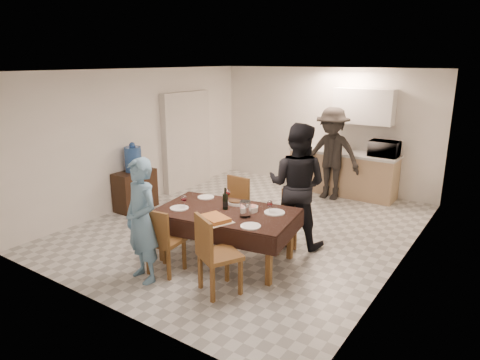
% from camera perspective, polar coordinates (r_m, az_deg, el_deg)
% --- Properties ---
extents(floor, '(5.00, 6.00, 0.02)m').
position_cam_1_polar(floor, '(7.38, 1.24, -6.17)').
color(floor, beige).
rests_on(floor, ground).
extents(ceiling, '(5.00, 6.00, 0.02)m').
position_cam_1_polar(ceiling, '(6.85, 1.37, 14.44)').
color(ceiling, white).
rests_on(ceiling, wall_back).
extents(wall_back, '(5.00, 0.02, 2.60)m').
position_cam_1_polar(wall_back, '(9.61, 11.18, 6.77)').
color(wall_back, white).
rests_on(wall_back, floor).
extents(wall_front, '(5.00, 0.02, 2.60)m').
position_cam_1_polar(wall_front, '(4.85, -18.43, -2.59)').
color(wall_front, white).
rests_on(wall_front, floor).
extents(wall_left, '(0.02, 6.00, 2.60)m').
position_cam_1_polar(wall_left, '(8.60, -12.87, 5.62)').
color(wall_left, white).
rests_on(wall_left, floor).
extents(wall_right, '(0.02, 6.00, 2.60)m').
position_cam_1_polar(wall_right, '(6.05, 21.56, 0.68)').
color(wall_right, white).
rests_on(wall_right, floor).
extents(stub_partition, '(0.15, 1.40, 2.10)m').
position_cam_1_polar(stub_partition, '(9.43, -7.11, 5.23)').
color(stub_partition, beige).
rests_on(stub_partition, floor).
extents(kitchen_base_cabinet, '(2.20, 0.60, 0.86)m').
position_cam_1_polar(kitchen_base_cabinet, '(9.28, 13.50, 0.81)').
color(kitchen_base_cabinet, tan).
rests_on(kitchen_base_cabinet, floor).
extents(kitchen_worktop, '(2.24, 0.64, 0.05)m').
position_cam_1_polar(kitchen_worktop, '(9.18, 13.68, 3.56)').
color(kitchen_worktop, '#B6B6B0').
rests_on(kitchen_worktop, kitchen_base_cabinet).
extents(upper_cabinet, '(1.20, 0.34, 0.70)m').
position_cam_1_polar(upper_cabinet, '(9.06, 16.19, 9.42)').
color(upper_cabinet, white).
rests_on(upper_cabinet, wall_back).
extents(dining_table, '(2.04, 1.39, 0.74)m').
position_cam_1_polar(dining_table, '(5.96, -1.86, -4.42)').
color(dining_table, black).
rests_on(dining_table, floor).
extents(chair_near_left, '(0.46, 0.46, 0.50)m').
position_cam_1_polar(chair_near_left, '(5.69, -10.57, -7.20)').
color(chair_near_left, brown).
rests_on(chair_near_left, floor).
extents(chair_near_right, '(0.61, 0.64, 0.54)m').
position_cam_1_polar(chair_near_right, '(5.12, -3.37, -9.07)').
color(chair_near_right, brown).
rests_on(chair_near_right, floor).
extents(chair_far_left, '(0.44, 0.44, 0.51)m').
position_cam_1_polar(chair_far_left, '(6.75, -1.63, -3.09)').
color(chair_far_left, brown).
rests_on(chair_far_left, floor).
extents(chair_far_right, '(0.52, 0.54, 0.47)m').
position_cam_1_polar(chair_far_right, '(6.32, 5.07, -4.92)').
color(chair_far_right, brown).
rests_on(chair_far_right, floor).
extents(console, '(0.40, 0.80, 0.74)m').
position_cam_1_polar(console, '(8.34, -13.79, -1.32)').
color(console, black).
rests_on(console, floor).
extents(water_jug, '(0.31, 0.31, 0.46)m').
position_cam_1_polar(water_jug, '(8.19, -14.06, 2.71)').
color(water_jug, '#315DA9').
rests_on(water_jug, console).
extents(wine_bottle, '(0.08, 0.08, 0.31)m').
position_cam_1_polar(wine_bottle, '(5.96, -1.98, -2.48)').
color(wine_bottle, black).
rests_on(wine_bottle, dining_table).
extents(water_pitcher, '(0.14, 0.14, 0.22)m').
position_cam_1_polar(water_pitcher, '(5.68, 0.69, -3.90)').
color(water_pitcher, white).
rests_on(water_pitcher, dining_table).
extents(savoury_tart, '(0.53, 0.47, 0.06)m').
position_cam_1_polar(savoury_tart, '(5.59, -3.33, -5.14)').
color(savoury_tart, '#C77C3A').
rests_on(savoury_tart, dining_table).
extents(salad_bowl, '(0.19, 0.19, 0.07)m').
position_cam_1_polar(salad_bowl, '(5.91, 1.52, -3.86)').
color(salad_bowl, white).
rests_on(salad_bowl, dining_table).
extents(mushroom_dish, '(0.22, 0.22, 0.04)m').
position_cam_1_polar(mushroom_dish, '(6.18, -0.70, -3.13)').
color(mushroom_dish, white).
rests_on(mushroom_dish, dining_table).
extents(wine_glass_a, '(0.09, 0.09, 0.19)m').
position_cam_1_polar(wine_glass_a, '(6.06, -7.48, -2.89)').
color(wine_glass_a, white).
rests_on(wine_glass_a, dining_table).
extents(wine_glass_b, '(0.08, 0.08, 0.19)m').
position_cam_1_polar(wine_glass_b, '(5.83, 3.97, -3.59)').
color(wine_glass_b, white).
rests_on(wine_glass_b, dining_table).
extents(wine_glass_c, '(0.09, 0.09, 0.21)m').
position_cam_1_polar(wine_glass_c, '(6.25, -1.73, -2.10)').
color(wine_glass_c, white).
rests_on(wine_glass_c, dining_table).
extents(plate_near_left, '(0.26, 0.26, 0.02)m').
position_cam_1_polar(plate_near_left, '(6.08, -8.11, -3.72)').
color(plate_near_left, white).
rests_on(plate_near_left, dining_table).
extents(plate_near_right, '(0.26, 0.26, 0.01)m').
position_cam_1_polar(plate_near_right, '(5.39, 1.43, -6.17)').
color(plate_near_right, white).
rests_on(plate_near_right, dining_table).
extents(plate_far_left, '(0.25, 0.25, 0.01)m').
position_cam_1_polar(plate_far_left, '(6.51, -4.57, -2.29)').
color(plate_far_left, white).
rests_on(plate_far_left, dining_table).
extents(plate_far_right, '(0.29, 0.29, 0.02)m').
position_cam_1_polar(plate_far_right, '(5.87, 4.63, -4.33)').
color(plate_far_right, white).
rests_on(plate_far_right, dining_table).
extents(microwave, '(0.56, 0.38, 0.31)m').
position_cam_1_polar(microwave, '(8.89, 18.69, 3.97)').
color(microwave, white).
rests_on(microwave, kitchen_worktop).
extents(person_near, '(0.66, 0.51, 1.61)m').
position_cam_1_polar(person_near, '(5.54, -12.99, -5.32)').
color(person_near, '#5E8AA9').
rests_on(person_near, floor).
extents(person_far, '(1.01, 0.84, 1.88)m').
position_cam_1_polar(person_far, '(6.46, 7.59, -0.70)').
color(person_far, black).
rests_on(person_far, floor).
extents(person_kitchen, '(1.20, 0.69, 1.86)m').
position_cam_1_polar(person_kitchen, '(8.79, 12.08, 3.43)').
color(person_kitchen, black).
rests_on(person_kitchen, floor).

